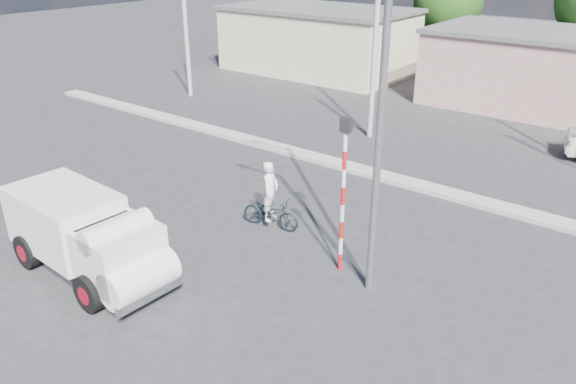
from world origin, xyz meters
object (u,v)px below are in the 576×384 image
Objects in this scene: truck at (88,236)px; cyclist at (270,200)px; traffic_pole at (343,184)px; streetlight at (375,103)px; bicycle at (271,213)px.

cyclist is (2.05, 5.12, -0.26)m from truck.
streetlight is at bearing -17.73° from traffic_pole.
cyclist reaches higher than bicycle.
streetlight reaches higher than truck.
traffic_pole is at bearing -115.10° from cyclist.
bicycle is 0.45m from cyclist.
truck is 2.83× the size of cyclist.
cyclist is (0.00, 0.00, 0.45)m from bicycle.
truck is 6.89m from traffic_pole.
truck reaches higher than cyclist.
truck is 5.52m from cyclist.
streetlight reaches higher than bicycle.
bicycle is 6.10m from streetlight.
truck is 0.60× the size of streetlight.
bicycle is at bearing 165.44° from streetlight.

